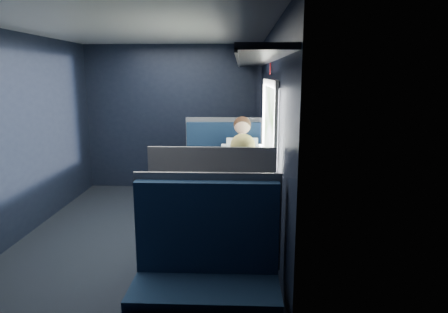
{
  "coord_description": "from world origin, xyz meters",
  "views": [
    {
      "loc": [
        1.08,
        -4.28,
        1.83
      ],
      "look_at": [
        0.9,
        0.0,
        0.95
      ],
      "focal_mm": 32.0,
      "sensor_mm": 36.0,
      "label": 1
    }
  ],
  "objects_px": {
    "seat_bay_far": "(215,233)",
    "bottle_small": "(261,160)",
    "woman": "(242,195)",
    "cup": "(251,163)",
    "seat_row_back": "(206,287)",
    "seat_row_front": "(226,167)",
    "table": "(236,182)",
    "seat_bay_near": "(222,182)",
    "man": "(242,163)",
    "laptop": "(263,168)"
  },
  "relations": [
    {
      "from": "seat_row_front",
      "to": "table",
      "type": "bearing_deg",
      "value": -84.2
    },
    {
      "from": "seat_bay_far",
      "to": "seat_row_front",
      "type": "xyz_separation_m",
      "value": [
        0.0,
        2.67,
        -0.0
      ]
    },
    {
      "from": "man",
      "to": "woman",
      "type": "bearing_deg",
      "value": -90.0
    },
    {
      "from": "man",
      "to": "bottle_small",
      "type": "height_order",
      "value": "man"
    },
    {
      "from": "woman",
      "to": "cup",
      "type": "height_order",
      "value": "woman"
    },
    {
      "from": "table",
      "to": "bottle_small",
      "type": "relative_size",
      "value": 4.6
    },
    {
      "from": "man",
      "to": "woman",
      "type": "height_order",
      "value": "same"
    },
    {
      "from": "seat_row_front",
      "to": "woman",
      "type": "relative_size",
      "value": 0.88
    },
    {
      "from": "laptop",
      "to": "cup",
      "type": "xyz_separation_m",
      "value": [
        -0.12,
        0.4,
        -0.03
      ]
    },
    {
      "from": "man",
      "to": "bottle_small",
      "type": "bearing_deg",
      "value": -56.06
    },
    {
      "from": "laptop",
      "to": "bottle_small",
      "type": "distance_m",
      "value": 0.32
    },
    {
      "from": "seat_row_front",
      "to": "bottle_small",
      "type": "relative_size",
      "value": 5.33
    },
    {
      "from": "bottle_small",
      "to": "cup",
      "type": "height_order",
      "value": "bottle_small"
    },
    {
      "from": "seat_row_back",
      "to": "woman",
      "type": "height_order",
      "value": "woman"
    },
    {
      "from": "seat_bay_far",
      "to": "man",
      "type": "bearing_deg",
      "value": 80.97
    },
    {
      "from": "seat_row_back",
      "to": "bottle_small",
      "type": "distance_m",
      "value": 2.25
    },
    {
      "from": "table",
      "to": "laptop",
      "type": "bearing_deg",
      "value": 7.09
    },
    {
      "from": "seat_bay_far",
      "to": "bottle_small",
      "type": "distance_m",
      "value": 1.39
    },
    {
      "from": "seat_row_back",
      "to": "man",
      "type": "relative_size",
      "value": 0.88
    },
    {
      "from": "woman",
      "to": "table",
      "type": "bearing_deg",
      "value": 95.45
    },
    {
      "from": "man",
      "to": "table",
      "type": "bearing_deg",
      "value": -95.52
    },
    {
      "from": "seat_bay_near",
      "to": "laptop",
      "type": "distance_m",
      "value": 1.04
    },
    {
      "from": "seat_row_back",
      "to": "bottle_small",
      "type": "height_order",
      "value": "seat_row_back"
    },
    {
      "from": "seat_bay_near",
      "to": "woman",
      "type": "xyz_separation_m",
      "value": [
        0.26,
        -1.58,
        0.31
      ]
    },
    {
      "from": "man",
      "to": "seat_bay_far",
      "type": "bearing_deg",
      "value": -99.03
    },
    {
      "from": "seat_bay_near",
      "to": "seat_row_back",
      "type": "bearing_deg",
      "value": -89.75
    },
    {
      "from": "seat_bay_near",
      "to": "laptop",
      "type": "xyz_separation_m",
      "value": [
        0.49,
        -0.83,
        0.39
      ]
    },
    {
      "from": "seat_bay_far",
      "to": "man",
      "type": "height_order",
      "value": "man"
    },
    {
      "from": "seat_row_front",
      "to": "seat_row_back",
      "type": "bearing_deg",
      "value": -90.0
    },
    {
      "from": "seat_bay_near",
      "to": "laptop",
      "type": "bearing_deg",
      "value": -59.42
    },
    {
      "from": "seat_row_back",
      "to": "man",
      "type": "distance_m",
      "value": 2.53
    },
    {
      "from": "seat_bay_far",
      "to": "seat_row_back",
      "type": "relative_size",
      "value": 1.09
    },
    {
      "from": "table",
      "to": "seat_row_back",
      "type": "xyz_separation_m",
      "value": [
        -0.18,
        -1.8,
        -0.25
      ]
    },
    {
      "from": "woman",
      "to": "laptop",
      "type": "relative_size",
      "value": 3.32
    },
    {
      "from": "seat_row_front",
      "to": "laptop",
      "type": "xyz_separation_m",
      "value": [
        0.48,
        -1.76,
        0.4
      ]
    },
    {
      "from": "man",
      "to": "cup",
      "type": "bearing_deg",
      "value": -66.79
    },
    {
      "from": "man",
      "to": "bottle_small",
      "type": "relative_size",
      "value": 6.08
    },
    {
      "from": "seat_bay_near",
      "to": "woman",
      "type": "distance_m",
      "value": 1.63
    },
    {
      "from": "seat_bay_far",
      "to": "bottle_small",
      "type": "height_order",
      "value": "seat_bay_far"
    },
    {
      "from": "seat_bay_near",
      "to": "table",
      "type": "bearing_deg",
      "value": -77.41
    },
    {
      "from": "table",
      "to": "seat_bay_near",
      "type": "relative_size",
      "value": 0.79
    },
    {
      "from": "woman",
      "to": "cup",
      "type": "distance_m",
      "value": 1.15
    },
    {
      "from": "table",
      "to": "cup",
      "type": "bearing_deg",
      "value": 67.92
    },
    {
      "from": "seat_row_front",
      "to": "man",
      "type": "xyz_separation_m",
      "value": [
        0.25,
        -1.1,
        0.31
      ]
    },
    {
      "from": "seat_bay_far",
      "to": "cup",
      "type": "xyz_separation_m",
      "value": [
        0.36,
        1.31,
        0.37
      ]
    },
    {
      "from": "seat_bay_near",
      "to": "seat_row_front",
      "type": "height_order",
      "value": "seat_bay_near"
    },
    {
      "from": "woman",
      "to": "seat_row_front",
      "type": "bearing_deg",
      "value": 95.7
    },
    {
      "from": "seat_row_back",
      "to": "laptop",
      "type": "xyz_separation_m",
      "value": [
        0.48,
        1.83,
        0.4
      ]
    },
    {
      "from": "seat_bay_far",
      "to": "laptop",
      "type": "height_order",
      "value": "seat_bay_far"
    },
    {
      "from": "bottle_small",
      "to": "seat_row_front",
      "type": "bearing_deg",
      "value": 108.44
    }
  ]
}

